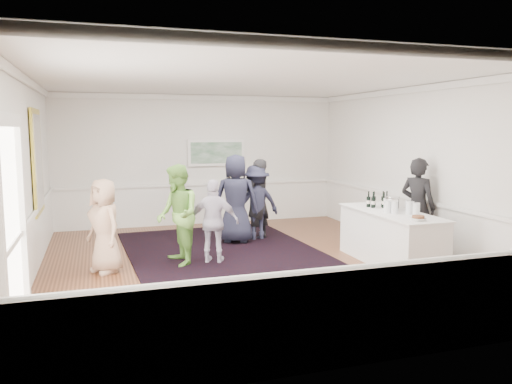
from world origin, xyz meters
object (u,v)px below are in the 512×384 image
object	(u,v)px
guest_dark_b	(258,199)
serving_table	(391,237)
bartender	(418,207)
guest_green	(178,215)
guest_lilac	(214,222)
guest_tan	(104,226)
guest_navy	(236,199)
guest_dark_a	(256,203)
nut_bowl	(418,218)
ice_bucket	(392,204)

from	to	relation	value
guest_dark_b	serving_table	bearing A→B (deg)	92.94
bartender	guest_green	xyz separation A→B (m)	(-4.35, 0.75, -0.04)
guest_lilac	guest_dark_b	size ratio (longest dim) A/B	0.86
guest_tan	guest_navy	xyz separation A→B (m)	(2.65, 1.43, 0.14)
guest_lilac	guest_dark_a	distance (m)	2.03
guest_green	nut_bowl	size ratio (longest dim) A/B	7.48
bartender	guest_lilac	world-z (taller)	bartender
serving_table	guest_tan	world-z (taller)	guest_tan
guest_dark_a	guest_lilac	bearing A→B (deg)	44.55
bartender	guest_tan	xyz separation A→B (m)	(-5.58, 0.66, -0.14)
serving_table	guest_green	xyz separation A→B (m)	(-3.60, 1.05, 0.42)
guest_dark_a	guest_dark_b	bearing A→B (deg)	-177.51
guest_green	guest_dark_b	world-z (taller)	guest_green
serving_table	guest_green	bearing A→B (deg)	163.67
guest_lilac	guest_dark_a	xyz separation A→B (m)	(1.28, 1.57, 0.06)
guest_tan	guest_lilac	distance (m)	1.85
nut_bowl	serving_table	bearing A→B (deg)	85.06
bartender	nut_bowl	distance (m)	1.44
guest_dark_a	ice_bucket	world-z (taller)	guest_dark_a
guest_dark_b	ice_bucket	size ratio (longest dim) A/B	6.67
nut_bowl	bartender	bearing A→B (deg)	54.70
guest_lilac	guest_tan	bearing A→B (deg)	23.49
guest_tan	nut_bowl	distance (m)	5.09
guest_navy	ice_bucket	size ratio (longest dim) A/B	7.13
serving_table	guest_dark_a	xyz separation A→B (m)	(-1.68, 2.56, 0.34)
guest_green	guest_dark_a	bearing A→B (deg)	122.12
guest_tan	guest_green	bearing A→B (deg)	64.00
ice_bucket	nut_bowl	bearing A→B (deg)	-99.65
bartender	guest_lilac	distance (m)	3.79
guest_dark_a	nut_bowl	bearing A→B (deg)	108.84
guest_green	guest_dark_a	xyz separation A→B (m)	(1.92, 1.50, -0.08)
guest_dark_a	guest_navy	xyz separation A→B (m)	(-0.49, -0.16, 0.12)
guest_lilac	guest_navy	distance (m)	1.63
guest_tan	serving_table	bearing A→B (deg)	48.67
serving_table	nut_bowl	distance (m)	1.01
nut_bowl	guest_lilac	bearing A→B (deg)	147.33
bartender	guest_dark_a	distance (m)	3.32
guest_lilac	nut_bowl	distance (m)	3.44
guest_lilac	guest_navy	size ratio (longest dim) A/B	0.81
serving_table	guest_green	world-z (taller)	guest_green
guest_navy	serving_table	bearing A→B (deg)	153.24
ice_bucket	nut_bowl	distance (m)	1.02
guest_navy	bartender	bearing A→B (deg)	165.53
guest_lilac	nut_bowl	bearing A→B (deg)	170.41
bartender	nut_bowl	xyz separation A→B (m)	(-0.83, -1.18, 0.04)
ice_bucket	nut_bowl	world-z (taller)	ice_bucket
guest_tan	guest_dark_b	size ratio (longest dim) A/B	0.90
guest_dark_a	bartender	bearing A→B (deg)	131.01
guest_dark_a	nut_bowl	size ratio (longest dim) A/B	6.81
serving_table	bartender	world-z (taller)	bartender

